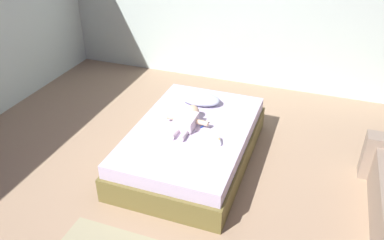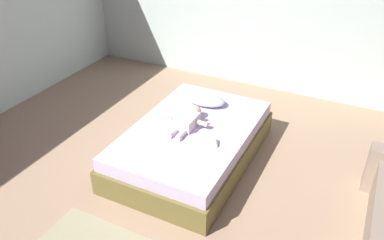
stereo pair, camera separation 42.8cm
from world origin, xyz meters
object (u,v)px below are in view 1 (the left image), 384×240
at_px(bed, 192,144).
at_px(pillow, 200,99).
at_px(baby, 187,120).
at_px(baby_bottle, 219,141).
at_px(toothbrush, 205,125).

height_order(bed, pillow, pillow).
relative_size(pillow, baby, 0.86).
relative_size(bed, baby_bottle, 16.35).
relative_size(pillow, baby_bottle, 4.14).
xyz_separation_m(baby, baby_bottle, (0.43, -0.22, -0.04)).
bearing_deg(baby, baby_bottle, -27.23).
xyz_separation_m(pillow, toothbrush, (0.22, -0.46, -0.06)).
relative_size(baby, toothbrush, 4.24).
bearing_deg(baby, pillow, 93.43).
height_order(bed, baby_bottle, baby_bottle).
relative_size(baby, baby_bottle, 4.82).
xyz_separation_m(bed, baby, (-0.07, 0.04, 0.28)).
bearing_deg(baby, bed, -27.60).
xyz_separation_m(pillow, baby_bottle, (0.47, -0.75, -0.04)).
relative_size(toothbrush, baby_bottle, 1.14).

